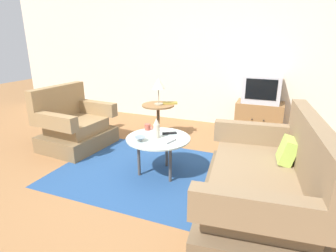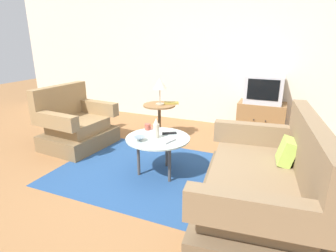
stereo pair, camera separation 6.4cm
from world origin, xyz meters
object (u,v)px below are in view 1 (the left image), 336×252
coffee_table (158,141)px  tv_remote_dark (169,133)px  tv_remote_silver (170,141)px  table_lamp (158,85)px  tv_stand (259,118)px  vase (157,128)px  side_table (158,114)px  television (262,89)px  armchair (74,127)px  couch (264,185)px  bowl (140,139)px  book (170,103)px  mug (148,127)px

coffee_table → tv_remote_dark: bearing=65.6°
tv_remote_silver → table_lamp: bearing=45.5°
tv_stand → vase: vase is taller
side_table → tv_remote_silver: 1.44m
television → side_table: bearing=-149.9°
armchair → couch: 2.89m
tv_remote_dark → tv_stand: bearing=32.2°
coffee_table → bowl: bearing=-128.4°
tv_stand → television: television is taller
coffee_table → book: bearing=105.7°
couch → table_lamp: table_lamp is taller
vase → book: bearing=105.0°
tv_remote_silver → mug: bearing=72.1°
television → tv_remote_silver: television is taller
television → table_lamp: television is taller
coffee_table → book: book is taller
coffee_table → television: (1.00, 2.05, 0.35)m
vase → mug: 0.33m
vase → couch: bearing=-15.5°
table_lamp → tv_remote_silver: bearing=-60.7°
side_table → tv_remote_silver: (0.71, -1.25, 0.07)m
coffee_table → tv_stand: (1.00, 2.06, -0.16)m
coffee_table → vase: vase is taller
tv_stand → vase: 2.33m
mug → book: 1.10m
couch → tv_remote_silver: bearing=68.6°
coffee_table → mug: size_ratio=6.53×
tv_remote_dark → tv_remote_silver: same height
side_table → table_lamp: bearing=-24.1°
bowl → tv_remote_dark: bowl is taller
side_table → table_lamp: (0.01, -0.01, 0.48)m
side_table → tv_remote_silver: side_table is taller
tv_remote_silver → book: bearing=38.0°
side_table → television: bearing=30.1°
table_lamp → mug: table_lamp is taller
coffee_table → side_table: bearing=114.2°
tv_remote_dark → coffee_table: bearing=-146.1°
tv_stand → tv_remote_silver: 2.30m
table_lamp → vase: (0.50, -1.18, -0.30)m
tv_remote_dark → tv_remote_silver: (0.11, -0.25, 0.00)m
armchair → tv_remote_dark: 1.66m
couch → tv_stand: size_ratio=2.34×
armchair → mug: size_ratio=8.89×
coffee_table → book: 1.36m
vase → tv_remote_dark: size_ratio=1.40×
tv_remote_dark → book: (-0.44, 1.13, 0.09)m
armchair → side_table: (1.04, 0.82, 0.10)m
table_lamp → tv_remote_silver: 1.48m
table_lamp → book: 0.37m
armchair → vase: bearing=81.4°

